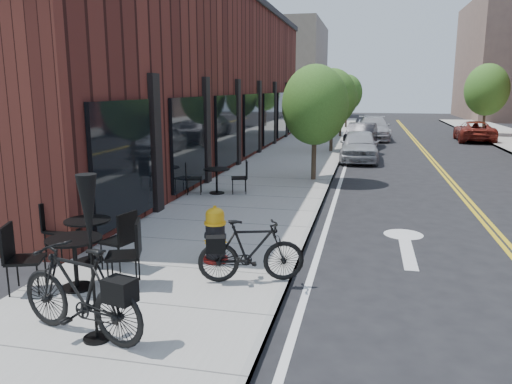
# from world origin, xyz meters

# --- Properties ---
(ground) EXTENTS (120.00, 120.00, 0.00)m
(ground) POSITION_xyz_m (0.00, 0.00, 0.00)
(ground) COLOR black
(ground) RESTS_ON ground
(sidewalk_near) EXTENTS (4.00, 70.00, 0.12)m
(sidewalk_near) POSITION_xyz_m (-2.00, 10.00, 0.06)
(sidewalk_near) COLOR #9E9B93
(sidewalk_near) RESTS_ON ground
(building_near) EXTENTS (5.00, 28.00, 7.00)m
(building_near) POSITION_xyz_m (-6.50, 14.00, 3.50)
(building_near) COLOR #421A15
(building_near) RESTS_ON ground
(bg_building_left) EXTENTS (8.00, 14.00, 10.00)m
(bg_building_left) POSITION_xyz_m (-8.00, 48.00, 5.00)
(bg_building_left) COLOR #726656
(bg_building_left) RESTS_ON ground
(tree_near_a) EXTENTS (2.20, 2.20, 3.81)m
(tree_near_a) POSITION_xyz_m (-0.60, 9.00, 2.60)
(tree_near_a) COLOR #382B1E
(tree_near_a) RESTS_ON sidewalk_near
(tree_near_b) EXTENTS (2.30, 2.30, 3.98)m
(tree_near_b) POSITION_xyz_m (-0.60, 17.00, 2.71)
(tree_near_b) COLOR #382B1E
(tree_near_b) RESTS_ON sidewalk_near
(tree_near_c) EXTENTS (2.10, 2.10, 3.67)m
(tree_near_c) POSITION_xyz_m (-0.60, 25.00, 2.53)
(tree_near_c) COLOR #382B1E
(tree_near_c) RESTS_ON sidewalk_near
(tree_near_d) EXTENTS (2.40, 2.40, 4.11)m
(tree_near_d) POSITION_xyz_m (-0.60, 33.00, 2.79)
(tree_near_d) COLOR #382B1E
(tree_near_d) RESTS_ON sidewalk_near
(tree_far_c) EXTENTS (2.80, 2.80, 4.62)m
(tree_far_c) POSITION_xyz_m (8.60, 28.00, 3.06)
(tree_far_c) COLOR #382B1E
(tree_far_c) RESTS_ON sidewalk_far
(fire_hydrant) EXTENTS (0.44, 0.44, 1.02)m
(fire_hydrant) POSITION_xyz_m (-1.42, 0.42, 0.60)
(fire_hydrant) COLOR maroon
(fire_hydrant) RESTS_ON sidewalk_near
(bicycle_left) EXTENTS (2.05, 1.04, 1.18)m
(bicycle_left) POSITION_xyz_m (-2.21, -2.58, 0.71)
(bicycle_left) COLOR black
(bicycle_left) RESTS_ON sidewalk_near
(bicycle_right) EXTENTS (1.76, 0.96, 1.02)m
(bicycle_right) POSITION_xyz_m (-0.58, -0.36, 0.63)
(bicycle_right) COLOR black
(bicycle_right) RESTS_ON sidewalk_near
(bistro_set_a) EXTENTS (1.90, 0.98, 1.00)m
(bistro_set_a) POSITION_xyz_m (-3.60, -0.08, 0.62)
(bistro_set_a) COLOR black
(bistro_set_a) RESTS_ON sidewalk_near
(bistro_set_b) EXTENTS (1.98, 1.13, 1.04)m
(bistro_set_b) POSITION_xyz_m (-3.14, -1.23, 0.65)
(bistro_set_b) COLOR black
(bistro_set_b) RESTS_ON sidewalk_near
(bistro_set_c) EXTENTS (1.82, 0.95, 0.96)m
(bistro_set_c) POSITION_xyz_m (-3.11, 6.05, 0.60)
(bistro_set_c) COLOR black
(bistro_set_c) RESTS_ON sidewalk_near
(patio_umbrella) EXTENTS (0.33, 0.33, 2.06)m
(patio_umbrella) POSITION_xyz_m (-2.00, -2.62, 1.60)
(patio_umbrella) COLOR black
(patio_umbrella) RESTS_ON sidewalk_near
(parked_car_a) EXTENTS (1.67, 4.05, 1.37)m
(parked_car_a) POSITION_xyz_m (0.80, 14.60, 0.69)
(parked_car_a) COLOR #A3A6AB
(parked_car_a) RESTS_ON ground
(parked_car_b) EXTENTS (1.77, 4.12, 1.32)m
(parked_car_b) POSITION_xyz_m (0.80, 19.71, 0.66)
(parked_car_b) COLOR black
(parked_car_b) RESTS_ON ground
(parked_car_c) EXTENTS (2.17, 4.95, 1.41)m
(parked_car_c) POSITION_xyz_m (1.45, 24.30, 0.71)
(parked_car_c) COLOR #A7A7AC
(parked_car_c) RESTS_ON ground
(parked_car_far) EXTENTS (2.25, 4.51, 1.23)m
(parked_car_far) POSITION_xyz_m (7.40, 24.56, 0.61)
(parked_car_far) COLOR maroon
(parked_car_far) RESTS_ON ground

